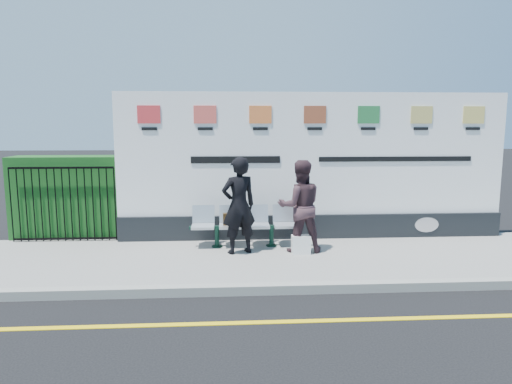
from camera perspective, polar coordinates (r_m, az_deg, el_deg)
ground at (r=6.09m, az=9.06°, el=-15.62°), size 80.00×80.00×0.00m
pavement at (r=8.38m, az=5.30°, el=-8.34°), size 14.00×3.00×0.12m
kerb at (r=6.97m, az=7.24°, el=-11.79°), size 14.00×0.18×0.14m
yellow_line at (r=6.09m, az=9.06°, el=-15.59°), size 14.00×0.10×0.01m
billboard at (r=9.50m, az=7.14°, el=2.00°), size 8.00×0.30×3.00m
hedge at (r=10.38m, az=-22.15°, el=-0.52°), size 2.35×0.70×1.70m
railing at (r=9.97m, az=-22.94°, el=-1.37°), size 2.05×0.06×1.54m
bench at (r=8.90m, az=-1.47°, el=-5.45°), size 2.03×0.54×0.43m
woman_left at (r=8.32m, az=-2.18°, el=-1.69°), size 0.76×0.63×1.78m
woman_right at (r=8.46m, az=5.51°, el=-1.78°), size 0.87×0.70×1.71m
handbag_brown at (r=8.82m, az=-3.21°, el=-3.39°), size 0.29×0.13×0.23m
carrier_bag_white at (r=8.47m, az=5.63°, el=-6.55°), size 0.34×0.20×0.34m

